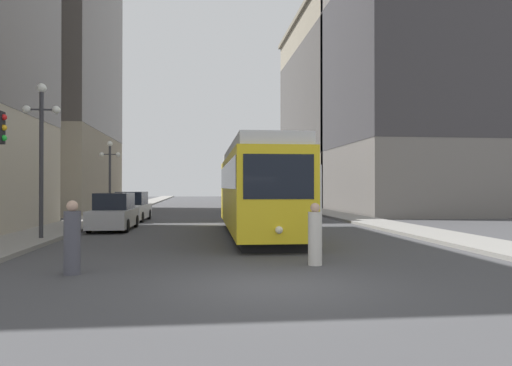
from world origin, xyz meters
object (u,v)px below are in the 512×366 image
(streetcar, at_px, (256,187))
(pedestrian_crossing_far, at_px, (72,240))
(lamp_post_left_far, at_px, (110,166))
(pedestrian_crossing_near, at_px, (315,236))
(transit_bus, at_px, (280,189))
(parked_car_left_near, at_px, (114,213))
(parked_car_left_mid, at_px, (132,207))
(lamp_post_left_near, at_px, (41,137))

(streetcar, height_order, pedestrian_crossing_far, streetcar)
(streetcar, height_order, lamp_post_left_far, lamp_post_left_far)
(pedestrian_crossing_near, xyz_separation_m, lamp_post_left_far, (-9.20, 21.44, 2.75))
(transit_bus, height_order, pedestrian_crossing_near, transit_bus)
(parked_car_left_near, relative_size, parked_car_left_mid, 1.03)
(pedestrian_crossing_near, height_order, lamp_post_left_far, lamp_post_left_far)
(pedestrian_crossing_near, bearing_deg, lamp_post_left_far, -150.40)
(streetcar, height_order, parked_car_left_mid, streetcar)
(streetcar, distance_m, lamp_post_left_near, 9.03)
(lamp_post_left_near, height_order, lamp_post_left_far, lamp_post_left_near)
(pedestrian_crossing_far, relative_size, lamp_post_left_far, 0.35)
(pedestrian_crossing_far, bearing_deg, pedestrian_crossing_near, 40.37)
(parked_car_left_near, bearing_deg, transit_bus, 45.05)
(parked_car_left_near, height_order, lamp_post_left_near, lamp_post_left_near)
(lamp_post_left_far, bearing_deg, lamp_post_left_near, -90.00)
(parked_car_left_mid, bearing_deg, pedestrian_crossing_near, -65.50)
(parked_car_left_mid, relative_size, lamp_post_left_far, 0.93)
(transit_bus, xyz_separation_m, parked_car_left_near, (-9.90, -9.64, -1.10))
(pedestrian_crossing_far, bearing_deg, parked_car_left_mid, 127.63)
(pedestrian_crossing_near, relative_size, lamp_post_left_near, 0.28)
(streetcar, xyz_separation_m, transit_bus, (3.20, 12.78, -0.15))
(parked_car_left_mid, relative_size, lamp_post_left_near, 0.80)
(transit_bus, relative_size, parked_car_left_near, 2.56)
(streetcar, relative_size, pedestrian_crossing_far, 7.71)
(pedestrian_crossing_near, distance_m, lamp_post_left_far, 23.49)
(parked_car_left_mid, relative_size, pedestrian_crossing_near, 2.83)
(lamp_post_left_near, bearing_deg, lamp_post_left_far, 90.00)
(lamp_post_left_near, distance_m, lamp_post_left_far, 14.68)
(parked_car_left_mid, height_order, lamp_post_left_near, lamp_post_left_near)
(parked_car_left_mid, xyz_separation_m, lamp_post_left_near, (-1.90, -11.51, 3.20))
(pedestrian_crossing_far, bearing_deg, transit_bus, 102.67)
(parked_car_left_near, height_order, parked_car_left_mid, same)
(transit_bus, height_order, parked_car_left_near, transit_bus)
(streetcar, relative_size, pedestrian_crossing_near, 8.20)
(parked_car_left_near, bearing_deg, parked_car_left_mid, 90.78)
(streetcar, bearing_deg, transit_bus, 76.59)
(parked_car_left_near, distance_m, lamp_post_left_near, 6.32)
(streetcar, xyz_separation_m, parked_car_left_near, (-6.69, 3.14, -1.26))
(transit_bus, height_order, lamp_post_left_near, lamp_post_left_near)
(pedestrian_crossing_far, relative_size, lamp_post_left_near, 0.30)
(streetcar, relative_size, parked_car_left_mid, 2.90)
(transit_bus, bearing_deg, parked_car_left_near, -137.89)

